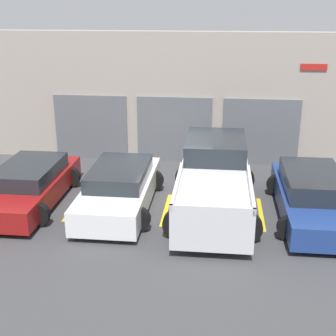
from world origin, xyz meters
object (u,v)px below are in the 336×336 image
at_px(pickup_truck, 214,181).
at_px(van_right, 312,196).
at_px(sedan_white, 120,188).
at_px(sedan_side, 30,185).

bearing_deg(pickup_truck, van_right, -5.06).
distance_m(pickup_truck, van_right, 2.73).
bearing_deg(sedan_white, van_right, 0.08).
distance_m(sedan_white, sedan_side, 2.71).
bearing_deg(van_right, sedan_side, -179.97).
relative_size(pickup_truck, sedan_side, 1.19).
height_order(sedan_side, van_right, van_right).
relative_size(sedan_side, van_right, 0.96).
bearing_deg(pickup_truck, sedan_side, -177.42).
height_order(pickup_truck, sedan_white, pickup_truck).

